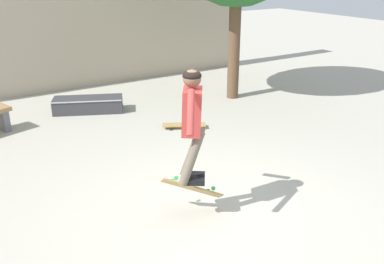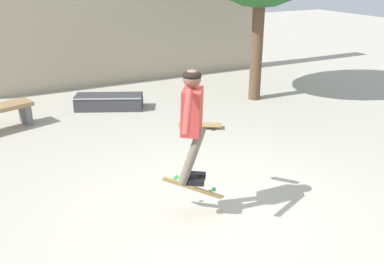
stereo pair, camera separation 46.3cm
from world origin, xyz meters
TOP-DOWN VIEW (x-y plane):
  - ground_plane at (0.00, 0.00)m, footprint 40.00×40.00m
  - skate_ledge at (0.08, 4.87)m, footprint 1.56×1.09m
  - skater at (-0.26, 0.10)m, footprint 0.70×0.97m
  - skateboard_flipping at (-0.20, 0.20)m, footprint 0.72×0.51m
  - skateboard_resting at (1.32, 2.88)m, footprint 0.85×0.61m

SIDE VIEW (x-z plane):
  - ground_plane at x=0.00m, z-range 0.00..0.00m
  - skateboard_resting at x=1.32m, z-range 0.03..0.11m
  - skate_ledge at x=0.08m, z-range 0.00..0.33m
  - skateboard_flipping at x=-0.20m, z-range 0.15..0.57m
  - skater at x=-0.26m, z-range 0.66..2.07m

